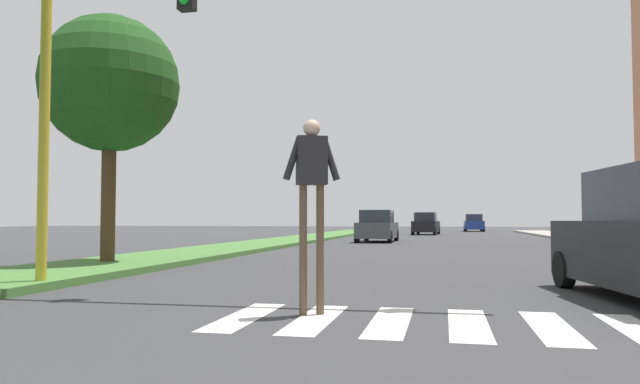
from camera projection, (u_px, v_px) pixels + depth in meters
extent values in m
plane|color=#38383A|center=(440.00, 244.00, 28.97)|extent=(140.00, 140.00, 0.00)
cube|color=silver|center=(245.00, 316.00, 7.36)|extent=(0.45, 2.20, 0.01)
cube|color=silver|center=(316.00, 319.00, 7.18)|extent=(0.45, 2.20, 0.01)
cube|color=silver|center=(390.00, 321.00, 6.99)|extent=(0.45, 2.20, 0.01)
cube|color=silver|center=(469.00, 324.00, 6.81)|extent=(0.45, 2.20, 0.01)
cube|color=silver|center=(551.00, 327.00, 6.62)|extent=(0.45, 2.20, 0.01)
cube|color=silver|center=(639.00, 330.00, 6.44)|extent=(0.45, 2.20, 0.01)
cube|color=#477A38|center=(273.00, 243.00, 28.64)|extent=(3.16, 64.00, 0.15)
cylinder|color=#4C3823|center=(108.00, 192.00, 15.10)|extent=(0.36, 0.36, 3.49)
sphere|color=#1E4C19|center=(110.00, 84.00, 15.23)|extent=(3.50, 3.50, 3.50)
cube|color=#9E9991|center=(636.00, 246.00, 25.34)|extent=(3.00, 64.00, 0.15)
cylinder|color=gold|center=(45.00, 108.00, 10.38)|extent=(0.18, 0.18, 6.00)
sphere|color=#19D833|center=(184.00, 0.00, 9.79)|extent=(0.16, 0.16, 0.16)
cylinder|color=brown|center=(320.00, 249.00, 7.56)|extent=(0.13, 0.13, 1.65)
cylinder|color=brown|center=(303.00, 250.00, 7.51)|extent=(0.13, 0.13, 1.65)
cube|color=#262628|center=(312.00, 161.00, 7.59)|extent=(0.44, 0.37, 0.62)
cylinder|color=#262628|center=(330.00, 159.00, 7.63)|extent=(0.28, 0.18, 0.58)
cylinder|color=#262628|center=(293.00, 158.00, 7.54)|extent=(0.28, 0.18, 0.58)
sphere|color=beige|center=(312.00, 128.00, 7.61)|extent=(0.29, 0.29, 0.22)
cylinder|color=black|center=(564.00, 270.00, 10.48)|extent=(0.30, 0.66, 0.64)
cube|color=#474C51|center=(377.00, 230.00, 31.73)|extent=(1.93, 4.24, 0.81)
cube|color=#2D333D|center=(377.00, 216.00, 31.56)|extent=(1.67, 1.92, 0.66)
cylinder|color=black|center=(366.00, 235.00, 33.51)|extent=(0.23, 0.64, 0.64)
cylinder|color=black|center=(396.00, 235.00, 33.13)|extent=(0.23, 0.64, 0.64)
cylinder|color=black|center=(357.00, 237.00, 30.30)|extent=(0.23, 0.64, 0.64)
cylinder|color=black|center=(390.00, 237.00, 29.92)|extent=(0.23, 0.64, 0.64)
cube|color=black|center=(426.00, 226.00, 46.62)|extent=(2.12, 4.39, 0.84)
cube|color=#2D333D|center=(426.00, 217.00, 46.45)|extent=(1.73, 2.03, 0.69)
cylinder|color=black|center=(418.00, 230.00, 48.45)|extent=(0.27, 0.65, 0.64)
cylinder|color=black|center=(438.00, 230.00, 47.99)|extent=(0.27, 0.65, 0.64)
cylinder|color=black|center=(413.00, 231.00, 45.22)|extent=(0.27, 0.65, 0.64)
cylinder|color=black|center=(435.00, 231.00, 44.77)|extent=(0.27, 0.65, 0.64)
cube|color=navy|center=(474.00, 225.00, 59.08)|extent=(1.82, 4.59, 0.82)
cube|color=#2D333D|center=(474.00, 218.00, 59.34)|extent=(1.60, 2.07, 0.67)
cylinder|color=black|center=(484.00, 228.00, 57.10)|extent=(0.22, 0.64, 0.64)
cylinder|color=black|center=(466.00, 228.00, 57.43)|extent=(0.22, 0.64, 0.64)
cylinder|color=black|center=(481.00, 228.00, 60.70)|extent=(0.22, 0.64, 0.64)
cylinder|color=black|center=(465.00, 228.00, 61.04)|extent=(0.22, 0.64, 0.64)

